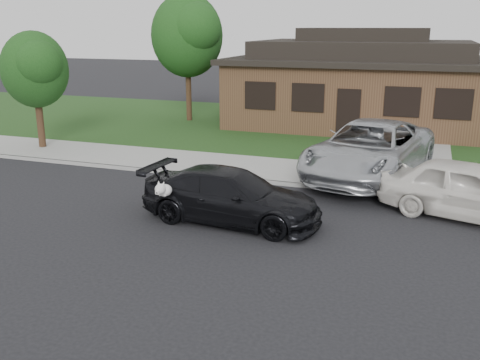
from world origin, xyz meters
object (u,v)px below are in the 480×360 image
(minivan, at_px, (370,149))
(recycling_bin, at_px, (329,169))
(white_compact, at_px, (470,190))
(sedan, at_px, (231,196))

(minivan, bearing_deg, recycling_bin, -119.49)
(minivan, distance_m, recycling_bin, 1.66)
(white_compact, height_order, recycling_bin, white_compact)
(white_compact, bearing_deg, recycling_bin, 83.86)
(minivan, distance_m, white_compact, 4.05)
(minivan, relative_size, white_compact, 1.41)
(minivan, bearing_deg, sedan, -107.22)
(white_compact, bearing_deg, minivan, 61.93)
(sedan, height_order, recycling_bin, sedan)
(sedan, distance_m, white_compact, 6.21)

